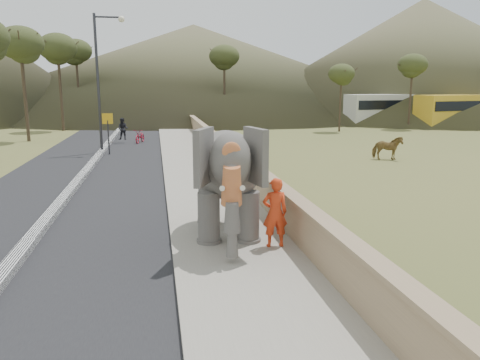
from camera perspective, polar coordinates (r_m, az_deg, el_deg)
name	(u,v)px	position (r m, az deg, el deg)	size (l,w,h in m)	color
ground	(229,241)	(12.25, -1.31, -7.43)	(160.00, 160.00, 0.00)	olive
road	(84,175)	(22.05, -18.43, 0.53)	(7.00, 120.00, 0.03)	black
median	(84,173)	(22.03, -18.45, 0.77)	(0.35, 120.00, 0.22)	black
walkway	(196,171)	(21.88, -5.38, 1.14)	(3.00, 120.00, 0.15)	#9E9687
parapet	(231,160)	(21.99, -1.11, 2.50)	(0.30, 120.00, 1.10)	tan
lamppost	(103,70)	(28.97, -16.39, 12.78)	(1.76, 0.36, 8.00)	#2F3034
signboard	(108,127)	(28.21, -15.81, 6.28)	(0.60, 0.08, 2.40)	#2D2D33
cow	(387,148)	(26.60, 17.52, 3.74)	(0.70, 1.53, 1.30)	brown
distant_car	(373,118)	(49.94, 15.88, 7.27)	(1.70, 4.23, 1.44)	silver
bus_white	(396,109)	(51.58, 18.47, 8.16)	(2.50, 11.00, 3.10)	silver
bus_orange	(464,111)	(51.49, 25.67, 7.62)	(2.50, 11.00, 3.10)	gold
hill_right	(421,57)	(73.96, 21.16, 13.80)	(56.00, 56.00, 16.00)	brown
hill_far	(194,67)	(81.79, -5.61, 13.49)	(80.00, 80.00, 14.00)	brown
elephant_and_man	(228,180)	(12.20, -1.53, 0.05)	(2.42, 4.08, 2.83)	#66615C
motorcyclist	(134,134)	(33.70, -12.83, 5.55)	(2.12, 1.92, 1.77)	maroon
trees	(172,85)	(42.00, -8.29, 11.35)	(48.68, 41.82, 9.37)	#473828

